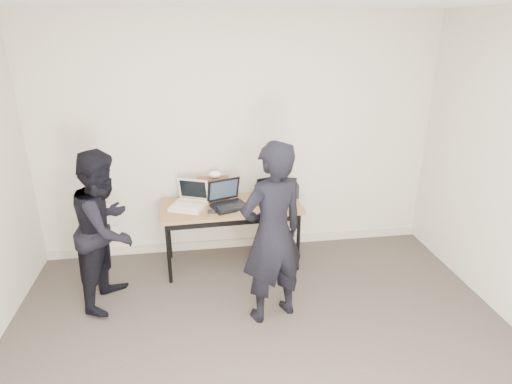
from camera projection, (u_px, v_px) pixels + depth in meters
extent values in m
cube|color=beige|center=(238.00, 138.00, 4.80)|extent=(4.50, 0.05, 2.70)
cube|color=brown|center=(231.00, 207.00, 4.62)|extent=(1.52, 0.71, 0.03)
cylinder|color=black|center=(169.00, 254.00, 4.39)|extent=(0.04, 0.04, 0.68)
cylinder|color=black|center=(298.00, 242.00, 4.63)|extent=(0.04, 0.04, 0.68)
cylinder|color=black|center=(169.00, 231.00, 4.88)|extent=(0.04, 0.04, 0.68)
cylinder|color=black|center=(286.00, 221.00, 5.12)|extent=(0.04, 0.04, 0.68)
cube|color=black|center=(235.00, 222.00, 4.38)|extent=(1.40, 0.07, 0.06)
cube|color=beige|center=(188.00, 207.00, 4.53)|extent=(0.43, 0.40, 0.04)
cube|color=beige|center=(187.00, 206.00, 4.49)|extent=(0.32, 0.25, 0.01)
cube|color=beige|center=(193.00, 189.00, 4.63)|extent=(0.34, 0.18, 0.24)
cube|color=black|center=(193.00, 189.00, 4.62)|extent=(0.29, 0.15, 0.19)
cube|color=beige|center=(193.00, 200.00, 4.65)|extent=(0.29, 0.14, 0.02)
cube|color=black|center=(230.00, 207.00, 4.54)|extent=(0.43, 0.38, 0.02)
cube|color=black|center=(231.00, 207.00, 4.51)|extent=(0.33, 0.24, 0.01)
cube|color=black|center=(223.00, 189.00, 4.63)|extent=(0.37, 0.19, 0.26)
cube|color=#26333F|center=(224.00, 190.00, 4.63)|extent=(0.31, 0.16, 0.21)
cube|color=black|center=(225.00, 201.00, 4.65)|extent=(0.31, 0.12, 0.02)
cube|color=black|center=(274.00, 199.00, 4.76)|extent=(0.36, 0.31, 0.02)
cube|color=black|center=(275.00, 198.00, 4.73)|extent=(0.28, 0.19, 0.01)
cube|color=black|center=(268.00, 185.00, 4.84)|extent=(0.32, 0.16, 0.21)
cube|color=black|center=(269.00, 185.00, 4.84)|extent=(0.27, 0.13, 0.17)
cube|color=black|center=(270.00, 194.00, 4.85)|extent=(0.27, 0.10, 0.02)
cube|color=brown|center=(213.00, 188.00, 4.75)|extent=(0.36, 0.16, 0.24)
cube|color=brown|center=(213.00, 182.00, 4.66)|extent=(0.36, 0.08, 0.07)
cube|color=brown|center=(227.00, 189.00, 4.78)|extent=(0.02, 0.10, 0.02)
ellipsoid|color=white|center=(215.00, 174.00, 4.70)|extent=(0.14, 0.11, 0.08)
cube|color=black|center=(285.00, 189.00, 4.84)|extent=(0.28, 0.24, 0.16)
cube|color=black|center=(211.00, 212.00, 4.42)|extent=(0.08, 0.05, 0.03)
cube|color=black|center=(259.00, 205.00, 4.60)|extent=(0.28, 0.19, 0.01)
cube|color=black|center=(280.00, 204.00, 4.63)|extent=(0.18, 0.20, 0.01)
cube|color=silver|center=(231.00, 209.00, 4.50)|extent=(0.18, 0.18, 0.01)
cube|color=black|center=(192.00, 205.00, 4.60)|extent=(0.22, 0.26, 0.01)
imported|color=black|center=(273.00, 234.00, 3.71)|extent=(0.71, 0.59, 1.68)
imported|color=black|center=(106.00, 229.00, 3.98)|extent=(0.74, 0.86, 1.53)
cube|color=#B7AE98|center=(240.00, 242.00, 5.24)|extent=(4.50, 0.03, 0.10)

